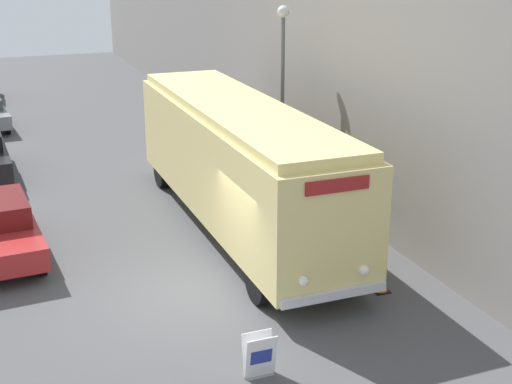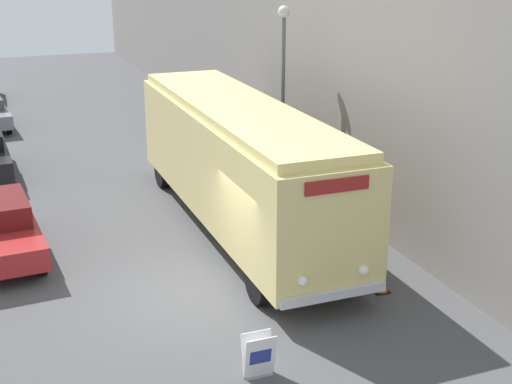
# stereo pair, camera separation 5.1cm
# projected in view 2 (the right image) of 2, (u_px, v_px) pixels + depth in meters

# --- Properties ---
(ground_plane) EXTENTS (80.00, 80.00, 0.00)m
(ground_plane) POSITION_uv_depth(u_px,v_px,m) (197.00, 293.00, 16.36)
(ground_plane) COLOR #4C4C4F
(building_wall_right) EXTENTS (0.30, 60.00, 6.60)m
(building_wall_right) POSITION_uv_depth(u_px,v_px,m) (266.00, 68.00, 26.03)
(building_wall_right) COLOR gray
(building_wall_right) RESTS_ON ground_plane
(vintage_bus) EXTENTS (2.56, 11.62, 3.55)m
(vintage_bus) POSITION_uv_depth(u_px,v_px,m) (239.00, 159.00, 19.47)
(vintage_bus) COLOR black
(vintage_bus) RESTS_ON ground_plane
(sign_board) EXTENTS (0.60, 0.32, 0.85)m
(sign_board) POSITION_uv_depth(u_px,v_px,m) (259.00, 356.00, 13.07)
(sign_board) COLOR gray
(sign_board) RESTS_ON ground_plane
(streetlamp) EXTENTS (0.36, 0.36, 5.87)m
(streetlamp) POSITION_uv_depth(u_px,v_px,m) (283.00, 73.00, 21.77)
(streetlamp) COLOR #595E60
(streetlamp) RESTS_ON ground_plane
(traffic_cone) EXTENTS (0.36, 0.36, 0.55)m
(traffic_cone) POSITION_uv_depth(u_px,v_px,m) (381.00, 281.00, 16.32)
(traffic_cone) COLOR black
(traffic_cone) RESTS_ON ground_plane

